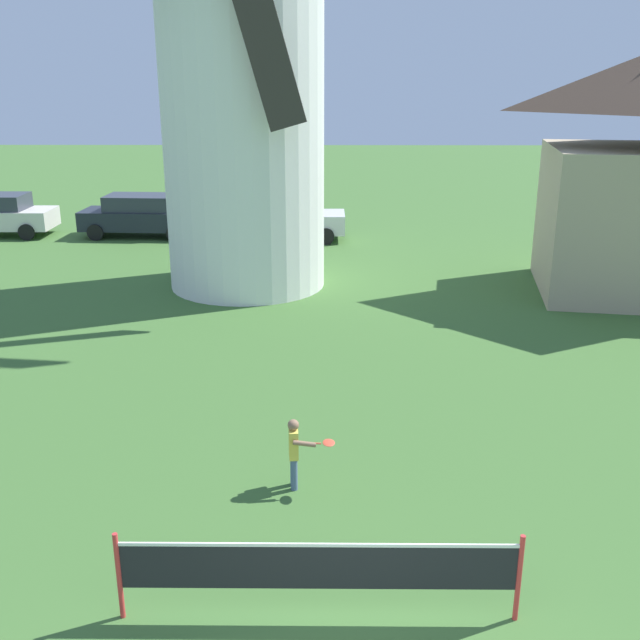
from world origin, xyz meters
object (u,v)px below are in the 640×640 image
object	(u,v)px
player_far	(296,449)
tennis_net	(318,567)
windmill	(241,44)
parked_car_black	(141,215)
parked_car_silver	(287,218)

from	to	relation	value
player_far	tennis_net	bearing A→B (deg)	-82.51
windmill	parked_car_black	bearing A→B (deg)	125.13
parked_car_black	player_far	bearing A→B (deg)	-69.83
tennis_net	windmill	bearing A→B (deg)	98.99
parked_car_black	parked_car_silver	world-z (taller)	same
player_far	parked_car_silver	bearing A→B (deg)	93.38
windmill	parked_car_silver	world-z (taller)	windmill
windmill	parked_car_black	xyz separation A→B (m)	(-4.71, 6.69, -5.77)
player_far	parked_car_silver	world-z (taller)	parked_car_silver
tennis_net	player_far	xyz separation A→B (m)	(-0.37, 2.78, -0.05)
parked_car_black	parked_car_silver	distance (m)	5.55
windmill	player_far	bearing A→B (deg)	-80.64
windmill	tennis_net	bearing A→B (deg)	-81.01
parked_car_silver	tennis_net	bearing A→B (deg)	-86.05
windmill	parked_car_silver	distance (m)	8.48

